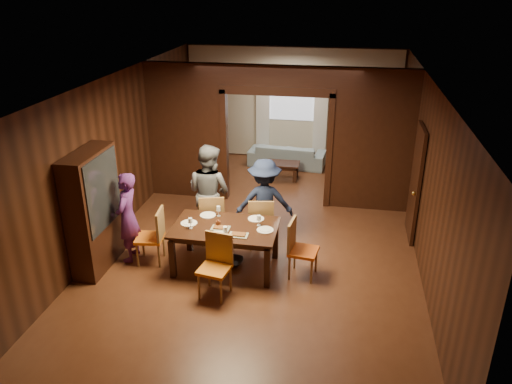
% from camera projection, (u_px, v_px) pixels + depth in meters
% --- Properties ---
extents(floor, '(9.00, 9.00, 0.00)m').
position_uv_depth(floor, '(263.00, 235.00, 9.39)').
color(floor, '#512916').
rests_on(floor, ground).
extents(ceiling, '(5.50, 9.00, 0.02)m').
position_uv_depth(ceiling, '(264.00, 80.00, 8.24)').
color(ceiling, silver).
rests_on(ceiling, room_walls).
extents(room_walls, '(5.52, 9.01, 2.90)m').
position_uv_depth(room_walls, '(278.00, 130.00, 10.50)').
color(room_walls, black).
rests_on(room_walls, floor).
extents(person_purple, '(0.40, 0.59, 1.56)m').
position_uv_depth(person_purple, '(128.00, 217.00, 8.32)').
color(person_purple, '#542265').
rests_on(person_purple, floor).
extents(person_grey, '(1.07, 0.97, 1.78)m').
position_uv_depth(person_grey, '(209.00, 192.00, 9.03)').
color(person_grey, '#56575D').
rests_on(person_grey, floor).
extents(person_navy, '(1.12, 0.78, 1.59)m').
position_uv_depth(person_navy, '(264.00, 202.00, 8.86)').
color(person_navy, '#161E38').
rests_on(person_navy, floor).
extents(sofa, '(1.98, 0.90, 0.56)m').
position_uv_depth(sofa, '(287.00, 155.00, 12.76)').
color(sofa, '#89A4B3').
rests_on(sofa, floor).
extents(serving_bowl, '(0.37, 0.37, 0.09)m').
position_uv_depth(serving_bowl, '(231.00, 222.00, 8.12)').
color(serving_bowl, black).
rests_on(serving_bowl, dining_table).
extents(dining_table, '(1.69, 1.05, 0.76)m').
position_uv_depth(dining_table, '(226.00, 247.00, 8.21)').
color(dining_table, black).
rests_on(dining_table, floor).
extents(coffee_table, '(0.80, 0.50, 0.40)m').
position_uv_depth(coffee_table, '(282.00, 171.00, 11.95)').
color(coffee_table, black).
rests_on(coffee_table, floor).
extents(chair_left, '(0.49, 0.49, 0.97)m').
position_uv_depth(chair_left, '(150.00, 236.00, 8.33)').
color(chair_left, orange).
rests_on(chair_left, floor).
extents(chair_right, '(0.50, 0.50, 0.97)m').
position_uv_depth(chair_right, '(303.00, 249.00, 7.93)').
color(chair_right, '#CC5013').
rests_on(chair_right, floor).
extents(chair_far_l, '(0.54, 0.54, 0.97)m').
position_uv_depth(chair_far_l, '(212.00, 218.00, 8.97)').
color(chair_far_l, '#C06F12').
rests_on(chair_far_l, floor).
extents(chair_far_r, '(0.50, 0.50, 0.97)m').
position_uv_depth(chair_far_r, '(261.00, 222.00, 8.83)').
color(chair_far_r, red).
rests_on(chair_far_r, floor).
extents(chair_near, '(0.51, 0.51, 0.97)m').
position_uv_depth(chair_near, '(214.00, 267.00, 7.44)').
color(chair_near, '#CC6813').
rests_on(chair_near, floor).
extents(hutch, '(0.40, 1.20, 2.00)m').
position_uv_depth(hutch, '(94.00, 211.00, 8.05)').
color(hutch, black).
rests_on(hutch, floor).
extents(door_right, '(0.06, 0.90, 2.10)m').
position_uv_depth(door_right, '(416.00, 183.00, 8.98)').
color(door_right, black).
rests_on(door_right, floor).
extents(window_far, '(1.20, 0.03, 1.30)m').
position_uv_depth(window_far, '(292.00, 95.00, 12.73)').
color(window_far, silver).
rests_on(window_far, back_wall).
extents(curtain_left, '(0.35, 0.06, 2.40)m').
position_uv_depth(curtain_left, '(263.00, 111.00, 12.99)').
color(curtain_left, white).
rests_on(curtain_left, back_wall).
extents(curtain_right, '(0.35, 0.06, 2.40)m').
position_uv_depth(curtain_right, '(321.00, 114.00, 12.75)').
color(curtain_right, white).
rests_on(curtain_right, back_wall).
extents(plate_left, '(0.27, 0.27, 0.01)m').
position_uv_depth(plate_left, '(189.00, 223.00, 8.16)').
color(plate_left, white).
rests_on(plate_left, dining_table).
extents(plate_far_l, '(0.27, 0.27, 0.01)m').
position_uv_depth(plate_far_l, '(208.00, 215.00, 8.43)').
color(plate_far_l, silver).
rests_on(plate_far_l, dining_table).
extents(plate_far_r, '(0.27, 0.27, 0.01)m').
position_uv_depth(plate_far_r, '(256.00, 219.00, 8.31)').
color(plate_far_r, silver).
rests_on(plate_far_r, dining_table).
extents(plate_right, '(0.27, 0.27, 0.01)m').
position_uv_depth(plate_right, '(265.00, 230.00, 7.94)').
color(plate_right, silver).
rests_on(plate_right, dining_table).
extents(plate_near, '(0.27, 0.27, 0.01)m').
position_uv_depth(plate_near, '(219.00, 234.00, 7.81)').
color(plate_near, silver).
rests_on(plate_near, dining_table).
extents(platter_a, '(0.30, 0.20, 0.04)m').
position_uv_depth(platter_a, '(220.00, 228.00, 7.98)').
color(platter_a, gray).
rests_on(platter_a, dining_table).
extents(platter_b, '(0.30, 0.20, 0.04)m').
position_uv_depth(platter_b, '(238.00, 235.00, 7.77)').
color(platter_b, gray).
rests_on(platter_b, dining_table).
extents(wineglass_left, '(0.08, 0.08, 0.18)m').
position_uv_depth(wineglass_left, '(190.00, 223.00, 7.97)').
color(wineglass_left, silver).
rests_on(wineglass_left, dining_table).
extents(wineglass_far, '(0.08, 0.08, 0.18)m').
position_uv_depth(wineglass_far, '(218.00, 211.00, 8.38)').
color(wineglass_far, silver).
rests_on(wineglass_far, dining_table).
extents(wineglass_right, '(0.08, 0.08, 0.18)m').
position_uv_depth(wineglass_right, '(259.00, 220.00, 8.06)').
color(wineglass_right, silver).
rests_on(wineglass_right, dining_table).
extents(tumbler, '(0.07, 0.07, 0.14)m').
position_uv_depth(tumbler, '(225.00, 231.00, 7.78)').
color(tumbler, silver).
rests_on(tumbler, dining_table).
extents(condiment_jar, '(0.08, 0.08, 0.11)m').
position_uv_depth(condiment_jar, '(218.00, 223.00, 8.05)').
color(condiment_jar, '#522613').
rests_on(condiment_jar, dining_table).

